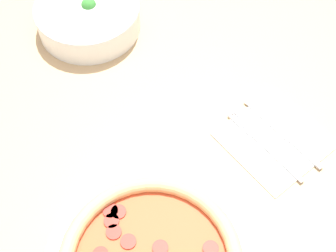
# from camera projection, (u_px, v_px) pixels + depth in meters

# --- Properties ---
(dining_table) EXTENTS (1.22, 1.06, 0.76)m
(dining_table) POSITION_uv_depth(u_px,v_px,m) (142.00, 189.00, 0.93)
(dining_table) COLOR tan
(dining_table) RESTS_ON ground_plane
(bowl) EXTENTS (0.22, 0.22, 0.08)m
(bowl) POSITION_uv_depth(u_px,v_px,m) (88.00, 15.00, 1.01)
(bowl) COLOR white
(bowl) RESTS_ON dining_table
(napkin) EXTENTS (0.17, 0.17, 0.00)m
(napkin) POSITION_uv_depth(u_px,v_px,m) (274.00, 140.00, 0.88)
(napkin) COLOR white
(napkin) RESTS_ON dining_table
(fork) EXTENTS (0.01, 0.19, 0.00)m
(fork) POSITION_uv_depth(u_px,v_px,m) (266.00, 147.00, 0.86)
(fork) COLOR silver
(fork) RESTS_ON napkin
(knife) EXTENTS (0.02, 0.19, 0.01)m
(knife) POSITION_uv_depth(u_px,v_px,m) (286.00, 136.00, 0.88)
(knife) COLOR silver
(knife) RESTS_ON napkin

